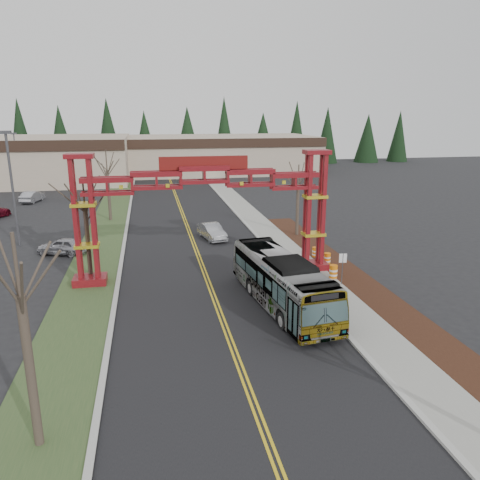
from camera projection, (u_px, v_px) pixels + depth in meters
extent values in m
plane|color=black|center=(269.00, 445.00, 16.59)|extent=(200.00, 200.00, 0.00)
cube|color=black|center=(196.00, 250.00, 40.25)|extent=(12.00, 110.00, 0.02)
cube|color=gold|center=(195.00, 250.00, 40.22)|extent=(0.12, 100.00, 0.01)
cube|color=gold|center=(197.00, 250.00, 40.27)|extent=(0.12, 100.00, 0.01)
cube|color=#B0B0AB|center=(265.00, 245.00, 41.38)|extent=(0.30, 110.00, 0.15)
cube|color=gray|center=(281.00, 244.00, 41.65)|extent=(2.60, 110.00, 0.14)
cube|color=black|center=(392.00, 309.00, 27.94)|extent=(2.60, 50.00, 0.12)
cube|color=#324C26|center=(100.00, 255.00, 38.75)|extent=(4.00, 110.00, 0.08)
cube|color=#B0B0AB|center=(123.00, 253.00, 39.09)|extent=(0.30, 110.00, 0.15)
cube|color=#580B13|center=(90.00, 280.00, 32.06)|extent=(2.20, 1.60, 0.60)
cube|color=#580B13|center=(75.00, 221.00, 30.49)|extent=(0.28, 0.28, 8.00)
cube|color=#580B13|center=(93.00, 220.00, 30.70)|extent=(0.28, 0.28, 8.00)
cube|color=#580B13|center=(77.00, 218.00, 31.16)|extent=(0.28, 0.28, 8.00)
cube|color=#580B13|center=(94.00, 218.00, 31.36)|extent=(0.28, 0.28, 8.00)
cube|color=gold|center=(87.00, 245.00, 31.40)|extent=(1.60, 1.10, 0.22)
cube|color=gold|center=(83.00, 204.00, 30.66)|extent=(1.60, 1.10, 0.22)
cube|color=#580B13|center=(79.00, 156.00, 29.84)|extent=(1.80, 1.20, 0.30)
cube|color=#580B13|center=(312.00, 266.00, 35.04)|extent=(2.20, 1.60, 0.60)
cube|color=#580B13|center=(309.00, 211.00, 33.48)|extent=(0.28, 0.28, 8.00)
cube|color=#580B13|center=(323.00, 211.00, 33.68)|extent=(0.28, 0.28, 8.00)
cube|color=#580B13|center=(306.00, 209.00, 34.14)|extent=(0.28, 0.28, 8.00)
cube|color=#580B13|center=(320.00, 209.00, 34.34)|extent=(0.28, 0.28, 8.00)
cube|color=gold|center=(313.00, 234.00, 34.38)|extent=(1.60, 1.10, 0.22)
cube|color=gold|center=(315.00, 196.00, 33.65)|extent=(1.60, 1.10, 0.22)
cube|color=#580B13|center=(317.00, 152.00, 32.82)|extent=(1.80, 1.20, 0.30)
cube|color=#580B13|center=(204.00, 173.00, 31.66)|extent=(16.00, 0.90, 1.00)
cube|color=#580B13|center=(204.00, 186.00, 31.89)|extent=(16.00, 0.90, 0.60)
cube|color=maroon|center=(204.00, 163.00, 31.49)|extent=(6.00, 0.25, 0.90)
cube|color=#BDA790|center=(217.00, 154.00, 93.27)|extent=(38.00, 20.00, 7.00)
cube|color=black|center=(225.00, 143.00, 83.00)|extent=(38.00, 0.40, 1.60)
cone|color=black|center=(19.00, 138.00, 96.48)|extent=(5.60, 5.60, 13.00)
cylinder|color=#382D26|center=(22.00, 165.00, 97.97)|extent=(0.80, 0.80, 1.60)
cone|color=black|center=(62.00, 137.00, 98.06)|extent=(5.60, 5.60, 13.00)
cylinder|color=#382D26|center=(65.00, 164.00, 99.56)|extent=(0.80, 0.80, 1.60)
cone|color=black|center=(104.00, 137.00, 99.65)|extent=(5.60, 5.60, 13.00)
cylinder|color=#382D26|center=(106.00, 164.00, 101.14)|extent=(0.80, 0.80, 1.60)
cone|color=black|center=(145.00, 136.00, 101.23)|extent=(5.60, 5.60, 13.00)
cylinder|color=#382D26|center=(146.00, 163.00, 102.73)|extent=(0.80, 0.80, 1.60)
cone|color=black|center=(184.00, 136.00, 102.81)|extent=(5.60, 5.60, 13.00)
cylinder|color=#382D26|center=(185.00, 162.00, 104.31)|extent=(0.80, 0.80, 1.60)
cone|color=black|center=(222.00, 136.00, 104.40)|extent=(5.60, 5.60, 13.00)
cylinder|color=#382D26|center=(222.00, 161.00, 105.90)|extent=(0.80, 0.80, 1.60)
cone|color=black|center=(259.00, 135.00, 105.98)|extent=(5.60, 5.60, 13.00)
cylinder|color=#382D26|center=(259.00, 161.00, 107.48)|extent=(0.80, 0.80, 1.60)
cone|color=black|center=(295.00, 135.00, 107.57)|extent=(5.60, 5.60, 13.00)
cylinder|color=#382D26|center=(294.00, 160.00, 109.07)|extent=(0.80, 0.80, 1.60)
cone|color=black|center=(330.00, 135.00, 109.15)|extent=(5.60, 5.60, 13.00)
cylinder|color=#382D26|center=(329.00, 159.00, 110.65)|extent=(0.80, 0.80, 1.60)
cone|color=black|center=(364.00, 134.00, 110.74)|extent=(5.60, 5.60, 13.00)
cylinder|color=#382D26|center=(362.00, 159.00, 112.24)|extent=(0.80, 0.80, 1.60)
cone|color=black|center=(397.00, 134.00, 112.32)|extent=(5.60, 5.60, 13.00)
cylinder|color=#382D26|center=(395.00, 158.00, 113.82)|extent=(0.80, 0.80, 1.60)
imported|color=#96989D|center=(282.00, 281.00, 28.19)|extent=(3.97, 11.57, 3.16)
imported|color=#A5A8AD|center=(212.00, 232.00, 43.54)|extent=(2.41, 4.62, 1.45)
imported|color=#A0A0A7|center=(63.00, 246.00, 38.83)|extent=(4.50, 3.03, 1.42)
imported|color=#A2A2A9|center=(32.00, 197.00, 61.67)|extent=(2.50, 4.75, 1.49)
cylinder|color=#382D26|center=(31.00, 374.00, 15.86)|extent=(0.32, 0.32, 5.69)
cylinder|color=#382D26|center=(16.00, 266.00, 14.85)|extent=(0.12, 0.12, 2.22)
cylinder|color=#382D26|center=(88.00, 245.00, 31.98)|extent=(0.30, 0.30, 5.27)
cylinder|color=#382D26|center=(84.00, 194.00, 31.04)|extent=(0.11, 0.11, 2.06)
cylinder|color=#382D26|center=(109.00, 196.00, 50.54)|extent=(0.32, 0.32, 5.51)
cylinder|color=#382D26|center=(106.00, 161.00, 49.55)|extent=(0.12, 0.12, 2.23)
cylinder|color=#382D26|center=(297.00, 211.00, 44.28)|extent=(0.30, 0.30, 4.83)
cylinder|color=#382D26|center=(299.00, 176.00, 43.40)|extent=(0.11, 0.11, 2.06)
cylinder|color=#3F3F44|center=(13.00, 192.00, 40.14)|extent=(0.22, 0.22, 9.74)
cube|color=#3F3F44|center=(5.00, 132.00, 38.83)|extent=(0.87, 0.43, 0.27)
cylinder|color=#3F3F44|center=(17.00, 163.00, 69.87)|extent=(0.19, 0.19, 8.38)
cube|color=#3F3F44|center=(13.00, 134.00, 68.75)|extent=(0.75, 0.37, 0.23)
cylinder|color=#3F3F44|center=(342.00, 270.00, 31.61)|extent=(0.06, 0.06, 2.29)
cube|color=white|center=(343.00, 258.00, 31.40)|extent=(0.52, 0.12, 0.62)
cylinder|color=orange|center=(333.00, 272.00, 32.96)|extent=(0.56, 0.56, 1.07)
cylinder|color=white|center=(333.00, 270.00, 32.91)|extent=(0.58, 0.58, 0.13)
cylinder|color=white|center=(333.00, 275.00, 33.00)|extent=(0.58, 0.58, 0.13)
cylinder|color=orange|center=(327.00, 259.00, 36.14)|extent=(0.50, 0.50, 0.96)
cylinder|color=white|center=(327.00, 257.00, 36.11)|extent=(0.52, 0.52, 0.12)
cylinder|color=white|center=(327.00, 261.00, 36.18)|extent=(0.52, 0.52, 0.12)
cylinder|color=orange|center=(315.00, 253.00, 37.90)|extent=(0.47, 0.47, 0.91)
cylinder|color=white|center=(315.00, 251.00, 37.87)|extent=(0.49, 0.49, 0.11)
cylinder|color=white|center=(315.00, 254.00, 37.94)|extent=(0.49, 0.49, 0.11)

